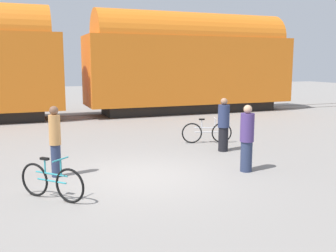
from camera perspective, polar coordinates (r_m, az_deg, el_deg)
The scene contains 9 objects.
ground_plane at distance 10.02m, azimuth -3.82°, elevation -7.29°, with size 80.00×80.00×0.00m, color gray.
freight_train at distance 20.92m, azimuth -13.58°, elevation 9.31°, with size 25.17×2.90×5.64m.
rail_near at distance 20.41m, azimuth -13.00°, elevation 0.96°, with size 37.17×0.07×0.01m, color #4C4238.
rail_far at distance 21.81m, azimuth -13.55°, elevation 1.46°, with size 37.17×0.07×0.01m, color #4C4238.
bicycle_silver at distance 14.05m, azimuth 5.66°, elevation -0.92°, with size 1.73×0.61×0.91m.
bicycle_teal at distance 8.60m, azimuth -16.51°, elevation -7.75°, with size 1.18×1.27×0.91m.
person_in_navy at distance 12.74m, azimuth 8.07°, elevation 0.16°, with size 0.37×0.37×1.73m.
person_in_purple at distance 10.44m, azimuth 11.38°, elevation -1.79°, with size 0.36×0.36×1.76m.
person_in_tan at distance 10.15m, azimuth -16.06°, elevation -2.06°, with size 0.29×0.29×1.79m.
Camera 1 is at (-2.86, -9.17, 2.83)m, focal length 42.00 mm.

